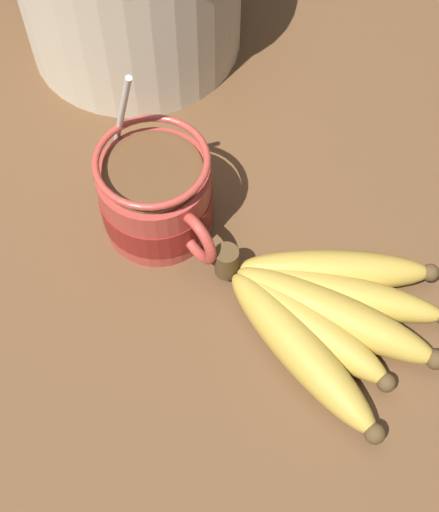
% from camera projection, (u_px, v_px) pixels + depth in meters
% --- Properties ---
extents(table, '(0.91, 0.91, 0.03)m').
position_uv_depth(table, '(203.00, 229.00, 0.64)').
color(table, brown).
rests_on(table, ground).
extents(coffee_mug, '(0.15, 0.10, 0.16)m').
position_uv_depth(coffee_mug, '(157.00, 197.00, 0.60)').
color(coffee_mug, '#B23D33').
rests_on(coffee_mug, table).
extents(banana_bunch, '(0.19, 0.16, 0.04)m').
position_uv_depth(banana_bunch, '(323.00, 311.00, 0.57)').
color(banana_bunch, '#4C381E').
rests_on(banana_bunch, table).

